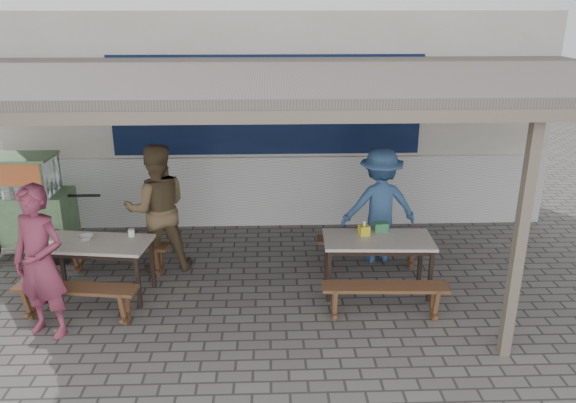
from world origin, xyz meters
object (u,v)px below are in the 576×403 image
(bench_right_wall, at_px, (369,245))
(patron_street_side, at_px, (40,262))
(patron_wall_side, at_px, (157,208))
(table_right, at_px, (378,244))
(condiment_jar, at_px, (131,233))
(bench_right_street, at_px, (385,294))
(bench_left_street, at_px, (76,295))
(bench_left_wall, at_px, (117,251))
(vendor_cart, at_px, (22,202))
(donation_box, at_px, (381,227))
(tissue_box, at_px, (364,230))
(condiment_bowl, at_px, (86,237))
(patron_right_table, at_px, (380,206))
(table_left, at_px, (96,248))

(bench_right_wall, bearing_deg, patron_street_side, -156.04)
(patron_wall_side, bearing_deg, bench_right_wall, 165.11)
(table_right, xyz_separation_m, bench_right_wall, (0.03, 0.71, -0.33))
(patron_street_side, relative_size, condiment_jar, 18.86)
(bench_right_street, bearing_deg, table_right, 90.00)
(bench_right_wall, relative_size, patron_street_side, 0.84)
(bench_left_street, xyz_separation_m, patron_street_side, (-0.25, -0.25, 0.56))
(bench_left_street, xyz_separation_m, bench_left_wall, (0.17, 1.25, 0.00))
(vendor_cart, xyz_separation_m, condiment_jar, (1.84, -1.12, -0.04))
(donation_box, height_order, condiment_jar, donation_box)
(patron_street_side, height_order, tissue_box, patron_street_side)
(condiment_jar, bearing_deg, donation_box, 0.88)
(bench_right_street, bearing_deg, condiment_jar, 166.52)
(table_right, xyz_separation_m, patron_street_side, (-3.94, -0.86, 0.22))
(condiment_jar, bearing_deg, vendor_cart, 148.70)
(bench_left_wall, relative_size, patron_street_side, 0.84)
(tissue_box, height_order, condiment_jar, tissue_box)
(bench_left_street, relative_size, condiment_jar, 15.81)
(bench_left_street, distance_m, patron_street_side, 0.66)
(tissue_box, height_order, condiment_bowl, tissue_box)
(bench_right_wall, height_order, patron_right_table, patron_right_table)
(bench_left_wall, bearing_deg, condiment_bowl, -105.53)
(table_left, bearing_deg, bench_left_street, -90.00)
(bench_left_street, height_order, table_right, table_right)
(bench_left_wall, bearing_deg, table_right, -2.61)
(vendor_cart, height_order, patron_wall_side, patron_wall_side)
(table_right, distance_m, vendor_cart, 5.20)
(patron_right_table, height_order, condiment_bowl, patron_right_table)
(table_right, xyz_separation_m, condiment_bowl, (-3.75, 0.11, 0.10))
(table_right, distance_m, patron_wall_side, 3.06)
(table_left, xyz_separation_m, table_right, (3.61, -0.02, 0.00))
(donation_box, bearing_deg, bench_right_street, -96.66)
(condiment_bowl, bearing_deg, patron_street_side, -101.04)
(bench_right_street, bearing_deg, bench_left_wall, 161.29)
(tissue_box, bearing_deg, patron_street_side, -165.22)
(donation_box, bearing_deg, table_left, -176.52)
(bench_left_street, relative_size, bench_right_street, 0.99)
(patron_street_side, height_order, condiment_bowl, patron_street_side)
(table_right, height_order, bench_right_street, table_right)
(bench_left_street, height_order, patron_right_table, patron_right_table)
(bench_left_street, relative_size, patron_wall_side, 0.82)
(bench_right_wall, height_order, vendor_cart, vendor_cart)
(table_left, relative_size, table_right, 1.02)
(table_right, bearing_deg, condiment_jar, 178.98)
(bench_left_street, height_order, vendor_cart, vendor_cart)
(vendor_cart, xyz_separation_m, condiment_bowl, (1.28, -1.20, -0.07))
(bench_right_street, xyz_separation_m, patron_wall_side, (-2.92, 1.48, 0.58))
(condiment_jar, bearing_deg, table_left, -157.62)
(bench_right_street, height_order, vendor_cart, vendor_cart)
(tissue_box, bearing_deg, table_left, -178.02)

